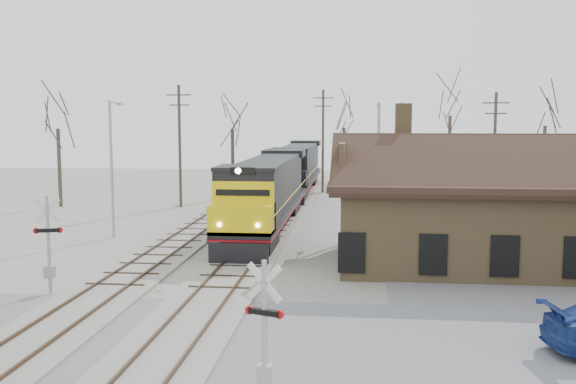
% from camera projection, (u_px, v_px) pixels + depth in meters
% --- Properties ---
extents(ground, '(140.00, 140.00, 0.00)m').
position_uv_depth(ground, '(179.00, 339.00, 20.83)').
color(ground, '#9A958B').
rests_on(ground, ground).
extents(road, '(60.00, 9.00, 0.03)m').
position_uv_depth(road, '(179.00, 338.00, 20.83)').
color(road, slate).
rests_on(road, ground).
extents(track_main, '(3.40, 90.00, 0.24)m').
position_uv_depth(track_main, '(253.00, 246.00, 35.64)').
color(track_main, '#9A958B').
rests_on(track_main, ground).
extents(track_siding, '(3.40, 90.00, 0.24)m').
position_uv_depth(track_siding, '(174.00, 245.00, 36.12)').
color(track_siding, '#9A958B').
rests_on(track_siding, ground).
extents(depot, '(15.20, 9.31, 7.90)m').
position_uv_depth(depot, '(487.00, 216.00, 31.14)').
color(depot, olive).
rests_on(depot, ground).
extents(locomotive_lead, '(3.18, 21.28, 4.73)m').
position_uv_depth(locomotive_lead, '(267.00, 192.00, 40.81)').
color(locomotive_lead, black).
rests_on(locomotive_lead, ground).
extents(locomotive_trailing, '(3.18, 21.28, 4.47)m').
position_uv_depth(locomotive_trailing, '(298.00, 167.00, 62.11)').
color(locomotive_trailing, black).
rests_on(locomotive_trailing, ground).
extents(crossbuck_near, '(1.02, 0.44, 3.70)m').
position_uv_depth(crossbuck_near, '(265.00, 338.00, 15.74)').
color(crossbuck_near, '#A5A8AD').
rests_on(crossbuck_near, ground).
extents(crossbuck_far, '(1.13, 0.41, 4.04)m').
position_uv_depth(crossbuck_far, '(49.00, 248.00, 26.00)').
color(crossbuck_far, '#A5A8AD').
rests_on(crossbuck_far, ground).
extents(streetlight_a, '(0.25, 2.04, 8.21)m').
position_uv_depth(streetlight_a, '(112.00, 161.00, 38.27)').
color(streetlight_a, '#A5A8AD').
rests_on(streetlight_a, ground).
extents(streetlight_b, '(0.25, 2.04, 8.14)m').
position_uv_depth(streetlight_b, '(378.00, 159.00, 40.35)').
color(streetlight_b, '#A5A8AD').
rests_on(streetlight_b, ground).
extents(streetlight_c, '(0.25, 2.04, 8.52)m').
position_uv_depth(streetlight_c, '(400.00, 146.00, 55.89)').
color(streetlight_c, '#A5A8AD').
rests_on(streetlight_c, ground).
extents(utility_pole_a, '(2.00, 0.24, 9.84)m').
position_uv_depth(utility_pole_a, '(180.00, 144.00, 51.66)').
color(utility_pole_a, '#382D23').
rests_on(utility_pole_a, ground).
extents(utility_pole_b, '(2.00, 0.24, 9.96)m').
position_uv_depth(utility_pole_b, '(323.00, 139.00, 62.19)').
color(utility_pole_b, '#382D23').
rests_on(utility_pole_b, ground).
extents(utility_pole_c, '(2.00, 0.24, 9.14)m').
position_uv_depth(utility_pole_c, '(494.00, 150.00, 48.95)').
color(utility_pole_c, '#382D23').
rests_on(utility_pole_c, ground).
extents(tree_a, '(4.24, 4.24, 10.39)m').
position_uv_depth(tree_a, '(57.00, 116.00, 51.57)').
color(tree_a, '#382D23').
rests_on(tree_a, ground).
extents(tree_b, '(4.16, 4.16, 10.20)m').
position_uv_depth(tree_b, '(232.00, 117.00, 57.83)').
color(tree_b, '#382D23').
rests_on(tree_b, ground).
extents(tree_c, '(4.17, 4.17, 10.22)m').
position_uv_depth(tree_c, '(344.00, 118.00, 64.93)').
color(tree_c, '#382D23').
rests_on(tree_c, ground).
extents(tree_d, '(4.97, 4.97, 12.18)m').
position_uv_depth(tree_d, '(450.00, 103.00, 60.87)').
color(tree_d, '#382D23').
rests_on(tree_d, ground).
extents(tree_e, '(4.35, 4.35, 10.65)m').
position_uv_depth(tree_e, '(546.00, 114.00, 57.43)').
color(tree_e, '#382D23').
rests_on(tree_e, ground).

